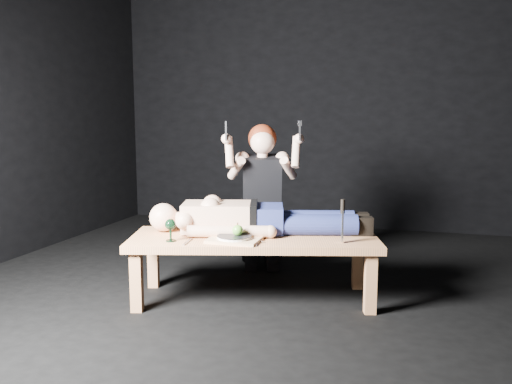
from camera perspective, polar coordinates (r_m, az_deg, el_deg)
ground at (r=3.92m, az=2.19°, el=-10.79°), size 5.00×5.00×0.00m
back_wall at (r=6.16m, az=8.16°, el=10.20°), size 5.00×0.00×5.00m
table at (r=3.74m, az=-0.22°, el=-8.09°), size 1.79×1.05×0.45m
lying_man at (r=3.78m, az=0.59°, el=-2.41°), size 1.72×0.92×0.26m
kneeling_woman at (r=4.30m, az=0.66°, el=-0.55°), size 0.85×0.90×1.24m
serving_tray at (r=3.53m, az=-2.34°, el=-5.13°), size 0.34×0.24×0.02m
plate at (r=3.53m, az=-2.34°, el=-4.83°), size 0.23×0.23×0.02m
apple at (r=3.52m, az=-1.97°, el=-4.11°), size 0.07×0.07×0.07m
goblet at (r=3.56m, az=-9.11°, el=-4.05°), size 0.09×0.09×0.15m
fork_flat at (r=3.53m, az=-7.33°, el=-5.30°), size 0.04×0.18×0.01m
knife_flat at (r=3.48m, az=0.06°, el=-5.46°), size 0.06×0.18×0.01m
spoon_flat at (r=3.57m, az=0.22°, el=-5.11°), size 0.13×0.15×0.01m
carving_knife at (r=3.51m, az=9.21°, el=-3.09°), size 0.05×0.05×0.29m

